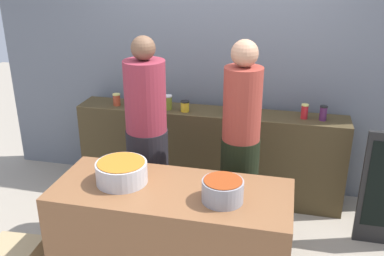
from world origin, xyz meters
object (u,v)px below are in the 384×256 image
object	(u,v)px
preserve_jar_0	(117,100)
cooking_pot_center	(223,191)
preserve_jar_1	(151,101)
preserve_jar_4	(229,109)
preserve_jar_7	(323,113)
preserve_jar_3	(185,106)
preserve_jar_6	(305,111)
preserve_jar_2	(168,102)
cook_in_cap	(240,156)
cook_with_tongs	(147,148)
cooking_pot_left	(122,172)
preserve_jar_5	(247,105)

from	to	relation	value
preserve_jar_0	cooking_pot_center	world-z (taller)	preserve_jar_0
preserve_jar_1	preserve_jar_4	xyz separation A→B (m)	(0.79, -0.02, -0.02)
preserve_jar_0	preserve_jar_7	xyz separation A→B (m)	(2.04, 0.03, 0.01)
preserve_jar_4	preserve_jar_7	world-z (taller)	preserve_jar_7
preserve_jar_0	preserve_jar_4	bearing A→B (deg)	-0.71
preserve_jar_1	preserve_jar_7	xyz separation A→B (m)	(1.67, 0.03, -0.00)
preserve_jar_0	preserve_jar_1	distance (m)	0.37
preserve_jar_3	preserve_jar_1	bearing A→B (deg)	175.99
preserve_jar_7	cooking_pot_center	bearing A→B (deg)	-115.75
preserve_jar_6	preserve_jar_4	bearing A→B (deg)	-175.38
preserve_jar_2	preserve_jar_3	distance (m)	0.19
preserve_jar_4	cook_in_cap	size ratio (longest dim) A/B	0.06
preserve_jar_0	preserve_jar_4	xyz separation A→B (m)	(1.16, -0.01, -0.01)
preserve_jar_7	cook_with_tongs	distance (m)	1.66
preserve_jar_2	cooking_pot_center	size ratio (longest dim) A/B	0.51
preserve_jar_3	cooking_pot_left	bearing A→B (deg)	-96.18
preserve_jar_0	preserve_jar_1	size ratio (longest dim) A/B	0.85
preserve_jar_1	preserve_jar_6	size ratio (longest dim) A/B	1.04
preserve_jar_0	preserve_jar_2	size ratio (longest dim) A/B	0.86
cooking_pot_center	preserve_jar_0	bearing A→B (deg)	133.21
preserve_jar_3	cook_in_cap	bearing A→B (deg)	-45.77
preserve_jar_2	cooking_pot_center	world-z (taller)	preserve_jar_2
preserve_jar_7	cook_in_cap	bearing A→B (deg)	-133.94
preserve_jar_0	preserve_jar_7	distance (m)	2.04
preserve_jar_5	cooking_pot_center	bearing A→B (deg)	-89.48
preserve_jar_5	preserve_jar_7	xyz separation A→B (m)	(0.72, -0.09, 0.01)
preserve_jar_2	preserve_jar_4	distance (m)	0.62
preserve_jar_3	cooking_pot_left	world-z (taller)	preserve_jar_3
preserve_jar_3	cooking_pot_center	size ratio (longest dim) A/B	0.38
preserve_jar_0	preserve_jar_2	distance (m)	0.54
preserve_jar_5	cooking_pot_left	distance (m)	1.63
preserve_jar_6	preserve_jar_7	world-z (taller)	preserve_jar_7
preserve_jar_0	cook_in_cap	world-z (taller)	cook_in_cap
cooking_pot_left	cook_with_tongs	world-z (taller)	cook_with_tongs
preserve_jar_1	preserve_jar_5	xyz separation A→B (m)	(0.95, 0.11, -0.01)
preserve_jar_0	cook_with_tongs	bearing A→B (deg)	-50.95
preserve_jar_3	cooking_pot_left	xyz separation A→B (m)	(-0.14, -1.31, -0.08)
preserve_jar_6	cook_with_tongs	distance (m)	1.52
cooking_pot_left	cooking_pot_center	size ratio (longest dim) A/B	1.33
preserve_jar_2	cook_with_tongs	size ratio (longest dim) A/B	0.08
cook_in_cap	cooking_pot_left	bearing A→B (deg)	-139.57
preserve_jar_4	cooking_pot_left	size ratio (longest dim) A/B	0.29
preserve_jar_2	preserve_jar_3	world-z (taller)	preserve_jar_2
cooking_pot_center	preserve_jar_7	bearing A→B (deg)	64.25
preserve_jar_0	cooking_pot_center	distance (m)	1.96
preserve_jar_1	cook_in_cap	distance (m)	1.21
preserve_jar_5	preserve_jar_0	bearing A→B (deg)	-174.86
preserve_jar_6	cook_with_tongs	bearing A→B (deg)	-151.08
preserve_jar_4	preserve_jar_7	xyz separation A→B (m)	(0.88, 0.05, 0.02)
preserve_jar_6	preserve_jar_3	bearing A→B (deg)	-176.88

